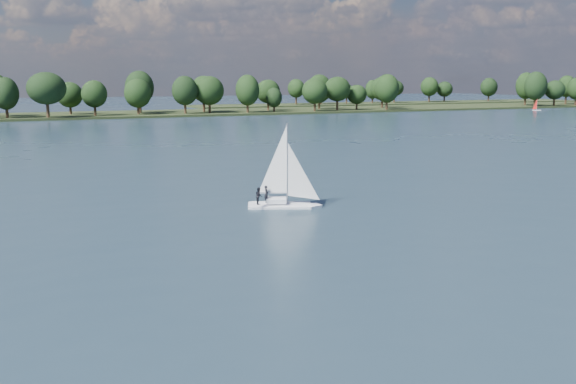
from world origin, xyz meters
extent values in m
plane|color=#233342|center=(0.00, 100.00, 0.00)|extent=(700.00, 700.00, 0.00)
cube|color=black|center=(0.00, 212.00, 0.00)|extent=(660.00, 40.00, 1.50)
cube|color=black|center=(160.00, 260.00, 0.00)|extent=(220.00, 30.00, 1.40)
cube|color=white|center=(-5.48, 40.13, 0.00)|extent=(6.79, 4.26, 0.78)
cube|color=white|center=(-5.48, 40.13, 0.78)|extent=(2.24, 1.83, 0.48)
cylinder|color=#BBBCC3|center=(-5.48, 40.13, 4.41)|extent=(0.12, 0.12, 7.76)
imported|color=black|center=(-6.87, 40.58, 1.39)|extent=(0.61, 0.72, 1.67)
imported|color=black|center=(-7.91, 39.97, 1.39)|extent=(0.81, 0.94, 1.67)
cube|color=white|center=(169.31, 178.28, 0.00)|extent=(3.36, 2.51, 0.50)
cylinder|color=silver|center=(169.31, 178.28, 2.52)|extent=(0.09, 0.09, 4.48)
camera|label=1|loc=(-30.69, -16.29, 12.47)|focal=40.00mm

